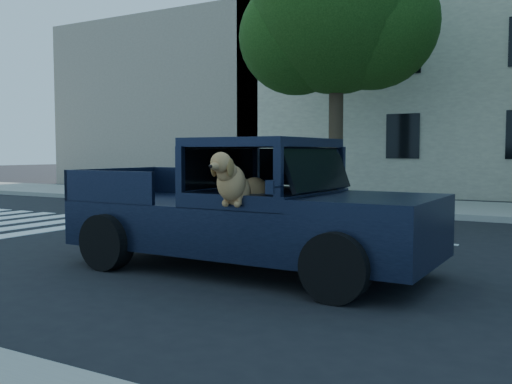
% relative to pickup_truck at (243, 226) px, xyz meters
% --- Properties ---
extents(ground, '(120.00, 120.00, 0.00)m').
position_rel_pickup_truck_xyz_m(ground, '(1.40, 0.24, -0.61)').
color(ground, black).
rests_on(ground, ground).
extents(far_sidewalk, '(60.00, 4.00, 0.15)m').
position_rel_pickup_truck_xyz_m(far_sidewalk, '(1.40, 9.44, -0.54)').
color(far_sidewalk, gray).
rests_on(far_sidewalk, ground).
extents(street_tree_left, '(6.00, 5.20, 8.60)m').
position_rel_pickup_truck_xyz_m(street_tree_left, '(-2.57, 9.86, 5.10)').
color(street_tree_left, '#332619').
rests_on(street_tree_left, ground).
extents(building_left, '(12.00, 6.00, 8.00)m').
position_rel_pickup_truck_xyz_m(building_left, '(-13.60, 16.74, 3.39)').
color(building_left, tan).
rests_on(building_left, ground).
extents(pickup_truck, '(5.08, 2.61, 1.81)m').
position_rel_pickup_truck_xyz_m(pickup_truck, '(0.00, 0.00, 0.00)').
color(pickup_truck, black).
rests_on(pickup_truck, ground).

